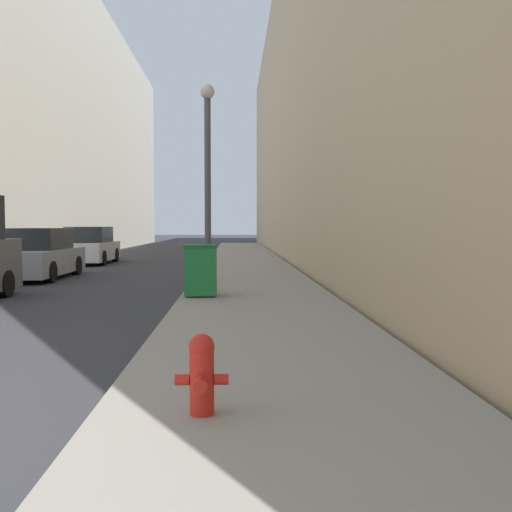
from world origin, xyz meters
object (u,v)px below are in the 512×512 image
(fire_hydrant, at_px, (202,372))
(parked_sedan_near, at_px, (39,256))
(parked_sedan_far, at_px, (90,247))
(trash_bin, at_px, (201,270))
(lamppost, at_px, (208,174))

(fire_hydrant, relative_size, parked_sedan_near, 0.14)
(parked_sedan_near, bearing_deg, parked_sedan_far, 91.45)
(fire_hydrant, bearing_deg, parked_sedan_far, 106.45)
(trash_bin, distance_m, lamppost, 4.20)
(fire_hydrant, xyz_separation_m, trash_bin, (-0.47, 7.91, 0.24))
(trash_bin, bearing_deg, parked_sedan_far, 113.71)
(parked_sedan_near, height_order, parked_sedan_far, parked_sedan_far)
(trash_bin, relative_size, lamppost, 0.21)
(trash_bin, relative_size, parked_sedan_far, 0.27)
(parked_sedan_near, bearing_deg, lamppost, -23.58)
(lamppost, bearing_deg, parked_sedan_near, 156.42)
(fire_hydrant, height_order, parked_sedan_far, parked_sedan_far)
(trash_bin, height_order, lamppost, lamppost)
(parked_sedan_near, bearing_deg, fire_hydrant, -66.53)
(parked_sedan_far, bearing_deg, lamppost, -59.08)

